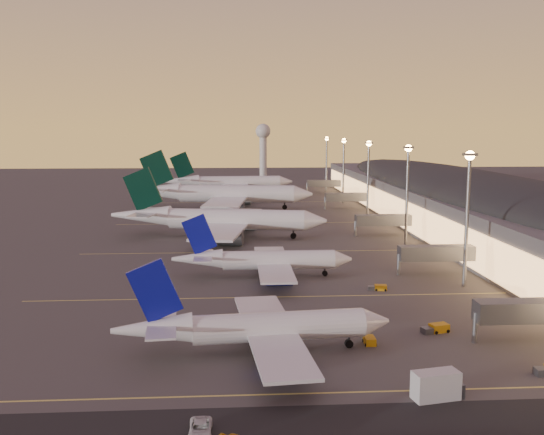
{
  "coord_description": "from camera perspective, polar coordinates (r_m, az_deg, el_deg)",
  "views": [
    {
      "loc": [
        -7.68,
        -110.11,
        30.11
      ],
      "look_at": [
        2.0,
        45.0,
        7.0
      ],
      "focal_mm": 40.0,
      "sensor_mm": 36.0,
      "label": 1
    }
  ],
  "objects": [
    {
      "name": "ground",
      "position": [
        114.41,
        0.41,
        -6.8
      ],
      "size": [
        700.0,
        700.0,
        0.0
      ],
      "primitive_type": "plane",
      "color": "#43403E"
    },
    {
      "name": "airliner_narrow_south",
      "position": [
        82.59,
        -1.59,
        -10.35
      ],
      "size": [
        37.72,
        33.82,
        13.47
      ],
      "rotation": [
        0.0,
        0.0,
        0.09
      ],
      "color": "silver",
      "rests_on": "ground"
    },
    {
      "name": "airliner_narrow_north",
      "position": [
        123.2,
        -0.86,
        -4.07
      ],
      "size": [
        36.58,
        32.52,
        13.13
      ],
      "rotation": [
        0.0,
        0.0,
        0.0
      ],
      "color": "silver",
      "rests_on": "ground"
    },
    {
      "name": "airliner_wide_near",
      "position": [
        167.85,
        -5.12,
        -0.18
      ],
      "size": [
        60.43,
        55.74,
        19.38
      ],
      "rotation": [
        0.0,
        0.0,
        -0.17
      ],
      "color": "silver",
      "rests_on": "ground"
    },
    {
      "name": "airliner_wide_mid",
      "position": [
        226.16,
        -4.84,
        2.22
      ],
      "size": [
        68.86,
        63.17,
        22.03
      ],
      "rotation": [
        0.0,
        0.0,
        -0.12
      ],
      "color": "silver",
      "rests_on": "ground"
    },
    {
      "name": "airliner_wide_far",
      "position": [
        281.64,
        -4.14,
        3.32
      ],
      "size": [
        60.4,
        54.99,
        19.34
      ],
      "rotation": [
        0.0,
        0.0,
        0.05
      ],
      "color": "silver",
      "rests_on": "ground"
    },
    {
      "name": "terminal_building",
      "position": [
        196.53,
        17.18,
        1.85
      ],
      "size": [
        56.35,
        255.0,
        17.46
      ],
      "color": "#515055",
      "rests_on": "ground"
    },
    {
      "name": "light_masts",
      "position": [
        180.91,
        10.44,
        4.34
      ],
      "size": [
        2.2,
        217.2,
        25.9
      ],
      "color": "slate",
      "rests_on": "ground"
    },
    {
      "name": "radar_tower",
      "position": [
        370.62,
        -0.84,
        7.18
      ],
      "size": [
        9.0,
        9.0,
        32.5
      ],
      "color": "silver",
      "rests_on": "ground"
    },
    {
      "name": "lane_markings",
      "position": [
        153.29,
        -0.63,
        -2.87
      ],
      "size": [
        90.0,
        180.36,
        0.0
      ],
      "color": "#D8C659",
      "rests_on": "ground"
    },
    {
      "name": "baggage_tug_b",
      "position": [
        94.56,
        15.18,
        -10.05
      ],
      "size": [
        4.42,
        2.7,
        1.23
      ],
      "rotation": [
        0.0,
        0.0,
        0.27
      ],
      "color": "#C78B0E",
      "rests_on": "ground"
    },
    {
      "name": "baggage_tug_c",
      "position": [
        115.61,
        9.97,
        -6.53
      ],
      "size": [
        3.61,
        1.89,
        1.03
      ],
      "rotation": [
        0.0,
        0.0,
        -0.15
      ],
      "color": "#C78B0E",
      "rests_on": "ground"
    },
    {
      "name": "catering_truck_a",
      "position": [
        72.69,
        15.38,
        -15.03
      ],
      "size": [
        6.02,
        3.23,
        3.21
      ],
      "rotation": [
        0.0,
        0.0,
        0.19
      ],
      "color": "silver",
      "rests_on": "ground"
    },
    {
      "name": "baggage_tug_d",
      "position": [
        88.15,
        9.1,
        -11.29
      ],
      "size": [
        1.62,
        3.57,
        1.06
      ],
      "rotation": [
        0.0,
        0.0,
        -1.57
      ],
      "color": "#C78B0E",
      "rests_on": "ground"
    },
    {
      "name": "service_van_c",
      "position": [
        63.55,
        -6.77,
        -19.19
      ],
      "size": [
        2.27,
        4.89,
        1.36
      ],
      "primitive_type": "imported",
      "rotation": [
        0.0,
        0.0,
        0.0
      ],
      "color": "silver",
      "rests_on": "ground"
    }
  ]
}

